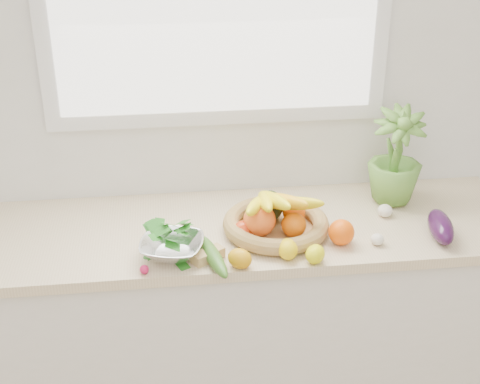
{
  "coord_description": "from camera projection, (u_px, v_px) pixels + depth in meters",
  "views": [
    {
      "loc": [
        -0.21,
        -0.2,
        2.13
      ],
      "look_at": [
        0.05,
        1.93,
        1.05
      ],
      "focal_mm": 50.0,
      "sensor_mm": 36.0,
      "label": 1
    }
  ],
  "objects": [
    {
      "name": "lemon_c",
      "position": [
        240.0,
        258.0,
        2.22
      ],
      "size": [
        0.11,
        0.11,
        0.07
      ],
      "primitive_type": "ellipsoid",
      "rotation": [
        0.0,
        0.0,
        0.88
      ],
      "color": "orange",
      "rests_on": "countertop"
    },
    {
      "name": "orange_loose",
      "position": [
        341.0,
        232.0,
        2.35
      ],
      "size": [
        0.1,
        0.1,
        0.09
      ],
      "primitive_type": "sphere",
      "rotation": [
        0.0,
        0.0,
        -0.03
      ],
      "color": "#FF5A08",
      "rests_on": "countertop"
    },
    {
      "name": "apple",
      "position": [
        243.0,
        231.0,
        2.38
      ],
      "size": [
        0.09,
        0.09,
        0.07
      ],
      "primitive_type": "sphere",
      "rotation": [
        0.0,
        0.0,
        -0.33
      ],
      "color": "red",
      "rests_on": "countertop"
    },
    {
      "name": "radish",
      "position": [
        144.0,
        269.0,
        2.2
      ],
      "size": [
        0.04,
        0.04,
        0.03
      ],
      "primitive_type": "sphere",
      "rotation": [
        0.0,
        0.0,
        0.32
      ],
      "color": "#D11A53",
      "rests_on": "countertop"
    },
    {
      "name": "eggplant",
      "position": [
        441.0,
        227.0,
        2.39
      ],
      "size": [
        0.12,
        0.23,
        0.09
      ],
      "primitive_type": "ellipsoid",
      "rotation": [
        0.0,
        0.0,
        -0.16
      ],
      "color": "#2D0D32",
      "rests_on": "countertop"
    },
    {
      "name": "fruit_basket",
      "position": [
        275.0,
        219.0,
        2.42
      ],
      "size": [
        0.48,
        0.48,
        0.19
      ],
      "color": "tan",
      "rests_on": "countertop"
    },
    {
      "name": "counter_cabinet",
      "position": [
        227.0,
        327.0,
        2.7
      ],
      "size": [
        2.2,
        0.58,
        0.86
      ],
      "primitive_type": "cube",
      "color": "silver",
      "rests_on": "ground"
    },
    {
      "name": "lemon_a",
      "position": [
        288.0,
        249.0,
        2.27
      ],
      "size": [
        0.07,
        0.09,
        0.07
      ],
      "primitive_type": "ellipsoid",
      "rotation": [
        0.0,
        0.0,
        0.02
      ],
      "color": "yellow",
      "rests_on": "countertop"
    },
    {
      "name": "ginger",
      "position": [
        208.0,
        255.0,
        2.27
      ],
      "size": [
        0.12,
        0.1,
        0.04
      ],
      "primitive_type": "cube",
      "rotation": [
        0.0,
        0.0,
        0.58
      ],
      "color": "tan",
      "rests_on": "countertop"
    },
    {
      "name": "lemon_b",
      "position": [
        315.0,
        254.0,
        2.25
      ],
      "size": [
        0.1,
        0.1,
        0.06
      ],
      "primitive_type": "ellipsoid",
      "rotation": [
        0.0,
        0.0,
        -0.54
      ],
      "color": "yellow",
      "rests_on": "countertop"
    },
    {
      "name": "potted_herb",
      "position": [
        396.0,
        155.0,
        2.57
      ],
      "size": [
        0.24,
        0.24,
        0.37
      ],
      "primitive_type": "imported",
      "rotation": [
        0.0,
        0.0,
        -0.13
      ],
      "color": "#5E9536",
      "rests_on": "countertop"
    },
    {
      "name": "cucumber",
      "position": [
        213.0,
        256.0,
        2.25
      ],
      "size": [
        0.11,
        0.28,
        0.05
      ],
      "primitive_type": "ellipsoid",
      "rotation": [
        0.0,
        0.0,
        0.23
      ],
      "color": "#315E1B",
      "rests_on": "countertop"
    },
    {
      "name": "colander_with_spinach",
      "position": [
        172.0,
        243.0,
        2.26
      ],
      "size": [
        0.26,
        0.26,
        0.12
      ],
      "color": "white",
      "rests_on": "countertop"
    },
    {
      "name": "garlic_a",
      "position": [
        385.0,
        211.0,
        2.54
      ],
      "size": [
        0.07,
        0.07,
        0.05
      ],
      "primitive_type": "ellipsoid",
      "rotation": [
        0.0,
        0.0,
        -0.41
      ],
      "color": "white",
      "rests_on": "countertop"
    },
    {
      "name": "back_wall",
      "position": [
        217.0,
        85.0,
        2.55
      ],
      "size": [
        4.5,
        0.02,
        2.7
      ],
      "primitive_type": "cube",
      "color": "white",
      "rests_on": "ground"
    },
    {
      "name": "garlic_b",
      "position": [
        306.0,
        211.0,
        2.54
      ],
      "size": [
        0.07,
        0.07,
        0.05
      ],
      "primitive_type": "ellipsoid",
      "rotation": [
        0.0,
        0.0,
        -0.34
      ],
      "color": "white",
      "rests_on": "countertop"
    },
    {
      "name": "countertop",
      "position": [
        226.0,
        231.0,
        2.49
      ],
      "size": [
        2.24,
        0.62,
        0.04
      ],
      "primitive_type": "cube",
      "color": "beige",
      "rests_on": "counter_cabinet"
    },
    {
      "name": "garlic_c",
      "position": [
        377.0,
        239.0,
        2.36
      ],
      "size": [
        0.06,
        0.06,
        0.04
      ],
      "primitive_type": "ellipsoid",
      "rotation": [
        0.0,
        0.0,
        -0.23
      ],
      "color": "silver",
      "rests_on": "countertop"
    }
  ]
}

